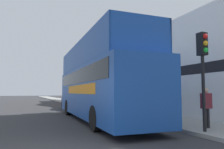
% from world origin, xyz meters
% --- Properties ---
extents(ground_plane, '(144.00, 144.00, 0.00)m').
position_xyz_m(ground_plane, '(0.00, 21.00, 0.00)').
color(ground_plane, '#333335').
extents(sidewalk, '(2.88, 108.00, 0.14)m').
position_xyz_m(sidewalk, '(6.69, 18.00, 0.07)').
color(sidewalk, '#999993').
rests_on(sidewalk, ground_plane).
extents(brick_terrace_rear, '(6.00, 22.06, 8.79)m').
position_xyz_m(brick_terrace_rear, '(11.13, 23.01, 4.40)').
color(brick_terrace_rear, brown).
rests_on(brick_terrace_rear, ground_plane).
extents(tour_bus, '(2.93, 11.35, 4.26)m').
position_xyz_m(tour_bus, '(3.50, 6.32, 1.87)').
color(tour_bus, '#19479E').
rests_on(tour_bus, ground_plane).
extents(parked_car_ahead_of_bus, '(1.95, 4.27, 1.36)m').
position_xyz_m(parked_car_ahead_of_bus, '(4.13, 14.75, 0.65)').
color(parked_car_ahead_of_bus, navy).
rests_on(parked_car_ahead_of_bus, ground_plane).
extents(pedestrian_nearest, '(0.42, 0.23, 1.59)m').
position_xyz_m(pedestrian_nearest, '(6.35, 1.25, 1.10)').
color(pedestrian_nearest, '#232328').
rests_on(pedestrian_nearest, sidewalk).
extents(pedestrian_second, '(0.47, 0.26, 1.77)m').
position_xyz_m(pedestrian_second, '(5.97, 3.42, 1.21)').
color(pedestrian_second, '#232328').
rests_on(pedestrian_second, sidewalk).
extents(traffic_signal, '(0.28, 0.42, 3.63)m').
position_xyz_m(traffic_signal, '(5.66, 0.67, 2.80)').
color(traffic_signal, black).
rests_on(traffic_signal, sidewalk).
extents(lamp_post_nearest, '(0.35, 0.35, 4.75)m').
position_xyz_m(lamp_post_nearest, '(5.73, 3.53, 3.41)').
color(lamp_post_nearest, black).
rests_on(lamp_post_nearest, sidewalk).
extents(lamp_post_second, '(0.35, 0.35, 4.74)m').
position_xyz_m(lamp_post_second, '(5.76, 12.14, 3.40)').
color(lamp_post_second, black).
rests_on(lamp_post_second, sidewalk).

